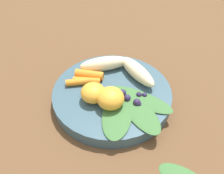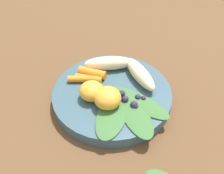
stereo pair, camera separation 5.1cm
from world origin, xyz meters
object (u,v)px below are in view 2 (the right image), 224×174
object	(u,v)px
orange_segment_near	(108,98)
banana_peeled_left	(109,63)
bowl	(112,95)
banana_peeled_right	(140,74)

from	to	relation	value
orange_segment_near	banana_peeled_left	bearing A→B (deg)	130.86
bowl	banana_peeled_right	distance (m)	0.08
bowl	orange_segment_near	bearing A→B (deg)	-60.24
orange_segment_near	banana_peeled_right	bearing A→B (deg)	89.69
banana_peeled_left	banana_peeled_right	size ratio (longest dim) A/B	1.00
bowl	banana_peeled_right	bearing A→B (deg)	72.13
banana_peeled_right	banana_peeled_left	bearing A→B (deg)	36.96
banana_peeled_left	orange_segment_near	size ratio (longest dim) A/B	2.10
bowl	orange_segment_near	xyz separation A→B (m)	(0.02, -0.04, 0.03)
bowl	banana_peeled_left	bearing A→B (deg)	137.25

